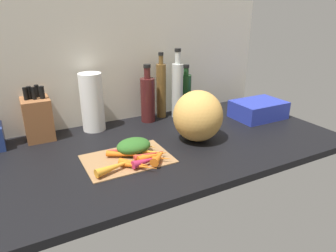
{
  "coord_description": "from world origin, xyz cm",
  "views": [
    {
      "loc": [
        -49.77,
        -109.48,
        55.71
      ],
      "look_at": [
        6.5,
        -3.6,
        8.89
      ],
      "focal_mm": 32.34,
      "sensor_mm": 36.0,
      "label": 1
    }
  ],
  "objects_px": {
    "carrot_4": "(116,166)",
    "carrot_9": "(127,155)",
    "knife_block": "(38,118)",
    "winter_squash": "(198,116)",
    "carrot_2": "(146,152)",
    "carrot_8": "(159,157)",
    "carrot_3": "(142,145)",
    "cutting_board": "(127,158)",
    "carrot_1": "(139,166)",
    "carrot_5": "(157,158)",
    "bottle_2": "(177,89)",
    "paper_towel_roll": "(92,102)",
    "bottle_1": "(161,90)",
    "carrot_7": "(130,145)",
    "carrot_10": "(153,156)",
    "carrot_11": "(150,154)",
    "carrot_0": "(126,150)",
    "carrot_6": "(146,161)",
    "carrot_12": "(134,163)",
    "bottle_0": "(148,99)",
    "bottle_3": "(186,93)",
    "dish_rack": "(258,109)"
  },
  "relations": [
    {
      "from": "carrot_3",
      "to": "carrot_4",
      "type": "xyz_separation_m",
      "value": [
        -0.16,
        -0.13,
        0.0
      ]
    },
    {
      "from": "cutting_board",
      "to": "carrot_5",
      "type": "xyz_separation_m",
      "value": [
        0.09,
        -0.08,
        0.01
      ]
    },
    {
      "from": "knife_block",
      "to": "bottle_3",
      "type": "distance_m",
      "value": 0.78
    },
    {
      "from": "cutting_board",
      "to": "carrot_1",
      "type": "height_order",
      "value": "carrot_1"
    },
    {
      "from": "carrot_0",
      "to": "cutting_board",
      "type": "bearing_deg",
      "value": -106.33
    },
    {
      "from": "cutting_board",
      "to": "knife_block",
      "type": "distance_m",
      "value": 0.49
    },
    {
      "from": "carrot_10",
      "to": "carrot_11",
      "type": "height_order",
      "value": "carrot_10"
    },
    {
      "from": "carrot_0",
      "to": "carrot_4",
      "type": "height_order",
      "value": "carrot_4"
    },
    {
      "from": "carrot_2",
      "to": "carrot_7",
      "type": "xyz_separation_m",
      "value": [
        -0.03,
        0.09,
        -0.0
      ]
    },
    {
      "from": "carrot_1",
      "to": "carrot_5",
      "type": "bearing_deg",
      "value": 16.57
    },
    {
      "from": "cutting_board",
      "to": "carrot_12",
      "type": "height_order",
      "value": "carrot_12"
    },
    {
      "from": "carrot_11",
      "to": "carrot_12",
      "type": "relative_size",
      "value": 1.11
    },
    {
      "from": "carrot_4",
      "to": "carrot_5",
      "type": "height_order",
      "value": "carrot_4"
    },
    {
      "from": "carrot_4",
      "to": "carrot_7",
      "type": "bearing_deg",
      "value": 54.54
    },
    {
      "from": "carrot_7",
      "to": "paper_towel_roll",
      "type": "relative_size",
      "value": 0.63
    },
    {
      "from": "carrot_4",
      "to": "carrot_8",
      "type": "height_order",
      "value": "carrot_8"
    },
    {
      "from": "bottle_0",
      "to": "carrot_1",
      "type": "bearing_deg",
      "value": -118.34
    },
    {
      "from": "bottle_1",
      "to": "carrot_8",
      "type": "bearing_deg",
      "value": -117.83
    },
    {
      "from": "carrot_11",
      "to": "bottle_3",
      "type": "relative_size",
      "value": 0.48
    },
    {
      "from": "bottle_2",
      "to": "carrot_3",
      "type": "bearing_deg",
      "value": -138.72
    },
    {
      "from": "paper_towel_roll",
      "to": "bottle_1",
      "type": "distance_m",
      "value": 0.38
    },
    {
      "from": "carrot_9",
      "to": "knife_block",
      "type": "relative_size",
      "value": 0.68
    },
    {
      "from": "carrot_3",
      "to": "carrot_12",
      "type": "distance_m",
      "value": 0.16
    },
    {
      "from": "carrot_9",
      "to": "winter_squash",
      "type": "xyz_separation_m",
      "value": [
        0.35,
        0.03,
        0.09
      ]
    },
    {
      "from": "bottle_0",
      "to": "bottle_2",
      "type": "distance_m",
      "value": 0.17
    },
    {
      "from": "carrot_4",
      "to": "winter_squash",
      "type": "distance_m",
      "value": 0.44
    },
    {
      "from": "carrot_6",
      "to": "bottle_3",
      "type": "relative_size",
      "value": 0.41
    },
    {
      "from": "dish_rack",
      "to": "bottle_2",
      "type": "bearing_deg",
      "value": 149.52
    },
    {
      "from": "carrot_9",
      "to": "winter_squash",
      "type": "height_order",
      "value": "winter_squash"
    },
    {
      "from": "winter_squash",
      "to": "paper_towel_roll",
      "type": "distance_m",
      "value": 0.51
    },
    {
      "from": "winter_squash",
      "to": "carrot_2",
      "type": "bearing_deg",
      "value": -171.12
    },
    {
      "from": "carrot_4",
      "to": "carrot_9",
      "type": "xyz_separation_m",
      "value": [
        0.07,
        0.08,
        -0.0
      ]
    },
    {
      "from": "carrot_2",
      "to": "carrot_11",
      "type": "distance_m",
      "value": 0.03
    },
    {
      "from": "carrot_4",
      "to": "carrot_10",
      "type": "relative_size",
      "value": 1.28
    },
    {
      "from": "carrot_1",
      "to": "carrot_8",
      "type": "relative_size",
      "value": 1.42
    },
    {
      "from": "carrot_8",
      "to": "bottle_3",
      "type": "distance_m",
      "value": 0.62
    },
    {
      "from": "carrot_0",
      "to": "bottle_3",
      "type": "xyz_separation_m",
      "value": [
        0.49,
        0.34,
        0.1
      ]
    },
    {
      "from": "carrot_0",
      "to": "paper_towel_roll",
      "type": "relative_size",
      "value": 0.53
    },
    {
      "from": "bottle_2",
      "to": "carrot_12",
      "type": "bearing_deg",
      "value": -134.57
    },
    {
      "from": "cutting_board",
      "to": "carrot_6",
      "type": "distance_m",
      "value": 0.1
    },
    {
      "from": "carrot_6",
      "to": "carrot_9",
      "type": "xyz_separation_m",
      "value": [
        -0.04,
        0.09,
        -0.0
      ]
    },
    {
      "from": "carrot_9",
      "to": "knife_block",
      "type": "height_order",
      "value": "knife_block"
    },
    {
      "from": "paper_towel_roll",
      "to": "bottle_0",
      "type": "height_order",
      "value": "bottle_0"
    },
    {
      "from": "cutting_board",
      "to": "winter_squash",
      "type": "relative_size",
      "value": 1.47
    },
    {
      "from": "carrot_9",
      "to": "bottle_1",
      "type": "xyz_separation_m",
      "value": [
        0.35,
        0.39,
        0.13
      ]
    },
    {
      "from": "cutting_board",
      "to": "paper_towel_roll",
      "type": "bearing_deg",
      "value": 94.4
    },
    {
      "from": "bottle_2",
      "to": "dish_rack",
      "type": "bearing_deg",
      "value": -30.48
    },
    {
      "from": "carrot_8",
      "to": "carrot_2",
      "type": "bearing_deg",
      "value": 105.84
    },
    {
      "from": "carrot_2",
      "to": "carrot_11",
      "type": "height_order",
      "value": "carrot_2"
    },
    {
      "from": "carrot_12",
      "to": "paper_towel_roll",
      "type": "xyz_separation_m",
      "value": [
        -0.03,
        0.46,
        0.12
      ]
    }
  ]
}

